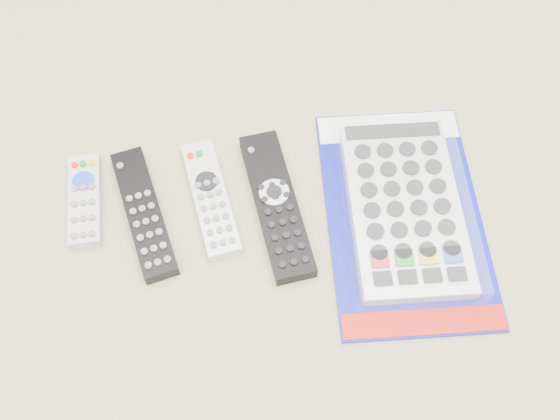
{
  "coord_description": "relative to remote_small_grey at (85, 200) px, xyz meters",
  "views": [
    {
      "loc": [
        -0.01,
        -0.41,
        0.71
      ],
      "look_at": [
        0.04,
        -0.02,
        0.01
      ],
      "focal_mm": 40.0,
      "sensor_mm": 36.0,
      "label": 1
    }
  ],
  "objects": [
    {
      "name": "remote_large_black",
      "position": [
        0.25,
        -0.04,
        0.0
      ],
      "size": [
        0.07,
        0.22,
        0.02
      ],
      "rotation": [
        0.0,
        0.0,
        0.1
      ],
      "color": "black",
      "rests_on": "ground"
    },
    {
      "name": "remote_slim_black",
      "position": [
        0.08,
        -0.03,
        0.0
      ],
      "size": [
        0.08,
        0.2,
        0.02
      ],
      "rotation": [
        0.0,
        0.0,
        0.21
      ],
      "color": "black",
      "rests_on": "ground"
    },
    {
      "name": "jumbo_remote_packaged",
      "position": [
        0.41,
        -0.07,
        0.01
      ],
      "size": [
        0.22,
        0.34,
        0.04
      ],
      "rotation": [
        0.0,
        0.0,
        -0.08
      ],
      "color": "#0D1497",
      "rests_on": "ground"
    },
    {
      "name": "remote_small_grey",
      "position": [
        0.0,
        0.0,
        0.0
      ],
      "size": [
        0.04,
        0.13,
        0.02
      ],
      "rotation": [
        0.0,
        0.0,
        0.01
      ],
      "color": "#B1B1B4",
      "rests_on": "ground"
    },
    {
      "name": "remote_silver_dvd",
      "position": [
        0.16,
        -0.02,
        -0.0
      ],
      "size": [
        0.07,
        0.18,
        0.02
      ],
      "rotation": [
        0.0,
        0.0,
        0.13
      ],
      "color": "silver",
      "rests_on": "ground"
    }
  ]
}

